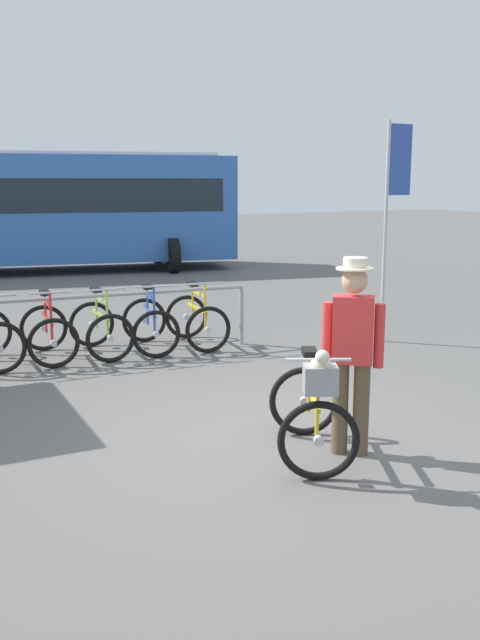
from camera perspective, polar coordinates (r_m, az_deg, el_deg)
ground_plane at (r=6.58m, az=2.84°, el=-9.70°), size 80.00×80.00×0.00m
bike_rack_rail at (r=9.59m, az=-10.49°, el=1.04°), size 3.89×0.44×0.88m
racked_bike_red at (r=9.69m, az=-15.30°, el=-0.99°), size 0.78×1.18×0.98m
racked_bike_lime at (r=9.80m, az=-11.26°, el=-0.67°), size 0.73×1.14×0.97m
racked_bike_blue at (r=9.97m, az=-7.32°, el=-0.35°), size 0.88×1.20×0.97m
racked_bike_yellow at (r=10.17m, az=-3.53°, el=-0.04°), size 0.79×1.16×0.97m
featured_bicycle at (r=5.97m, az=5.95°, el=-7.01°), size 1.09×1.26×1.09m
person_with_featured_bike at (r=6.07m, az=9.12°, el=-2.27°), size 0.42×0.39×1.72m
bus_distant at (r=19.24m, az=-15.91°, el=8.97°), size 10.30×4.79×3.08m
banner_flag at (r=10.53m, az=12.40°, el=10.31°), size 0.45×0.05×3.20m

